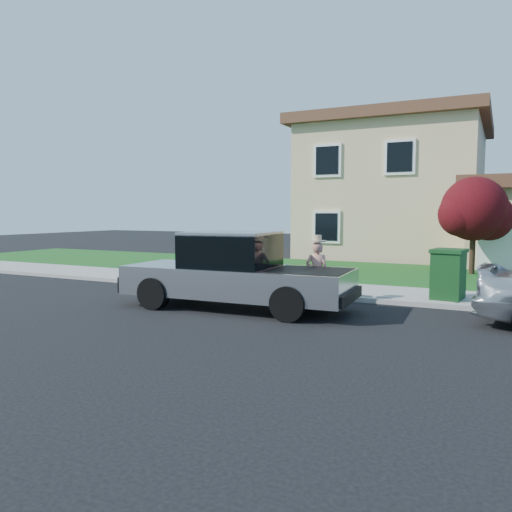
{
  "coord_description": "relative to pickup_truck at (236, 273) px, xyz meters",
  "views": [
    {
      "loc": [
        5.06,
        -9.45,
        2.25
      ],
      "look_at": [
        -0.3,
        1.35,
        1.2
      ],
      "focal_mm": 35.0,
      "sensor_mm": 36.0,
      "label": 1
    }
  ],
  "objects": [
    {
      "name": "ground",
      "position": [
        0.53,
        -0.73,
        -0.84
      ],
      "size": [
        80.0,
        80.0,
        0.0
      ],
      "primitive_type": "plane",
      "color": "black",
      "rests_on": "ground"
    },
    {
      "name": "curb",
      "position": [
        1.53,
        2.17,
        -0.78
      ],
      "size": [
        40.0,
        0.2,
        0.12
      ],
      "primitive_type": "cube",
      "color": "gray",
      "rests_on": "ground"
    },
    {
      "name": "sidewalk",
      "position": [
        1.53,
        3.27,
        -0.77
      ],
      "size": [
        40.0,
        2.0,
        0.15
      ],
      "primitive_type": "cube",
      "color": "gray",
      "rests_on": "ground"
    },
    {
      "name": "lawn",
      "position": [
        1.53,
        7.77,
        -0.79
      ],
      "size": [
        40.0,
        7.0,
        0.1
      ],
      "primitive_type": "cube",
      "color": "#154B18",
      "rests_on": "ground"
    },
    {
      "name": "house",
      "position": [
        1.84,
        15.65,
        2.32
      ],
      "size": [
        14.0,
        11.3,
        6.85
      ],
      "color": "tan",
      "rests_on": "ground"
    },
    {
      "name": "pickup_truck",
      "position": [
        0.0,
        0.0,
        0.0
      ],
      "size": [
        5.59,
        2.2,
        1.81
      ],
      "rotation": [
        0.0,
        0.0,
        0.05
      ],
      "color": "black",
      "rests_on": "ground"
    },
    {
      "name": "woman",
      "position": [
        1.57,
        1.23,
        -0.03
      ],
      "size": [
        0.62,
        0.46,
        1.71
      ],
      "rotation": [
        0.0,
        0.0,
        3.31
      ],
      "color": "tan",
      "rests_on": "ground"
    },
    {
      "name": "ornamental_tree",
      "position": [
        4.68,
        8.85,
        1.43
      ],
      "size": [
        2.48,
        2.24,
        3.4
      ],
      "color": "black",
      "rests_on": "lawn"
    },
    {
      "name": "trash_bin",
      "position": [
        4.42,
        2.69,
        -0.07
      ],
      "size": [
        0.85,
        0.95,
        1.22
      ],
      "rotation": [
        0.0,
        0.0,
        -0.13
      ],
      "color": "#0F3915",
      "rests_on": "sidewalk"
    }
  ]
}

